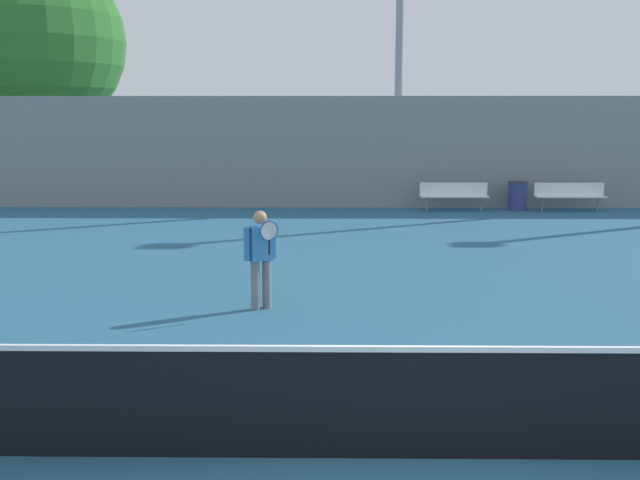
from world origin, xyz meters
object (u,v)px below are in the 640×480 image
(bench_courtside_near, at_px, (454,193))
(bench_courtside_far, at_px, (570,193))
(tennis_player, at_px, (261,254))
(light_pole_far_right, at_px, (400,14))
(tennis_net, at_px, (414,402))
(tree_green_broad, at_px, (31,41))
(trash_bin, at_px, (517,196))

(bench_courtside_near, bearing_deg, bench_courtside_far, 0.00)
(tennis_player, relative_size, bench_courtside_far, 0.71)
(bench_courtside_near, bearing_deg, light_pole_far_right, 140.48)
(tennis_net, height_order, tree_green_broad, tree_green_broad)
(light_pole_far_right, relative_size, tree_green_broad, 1.17)
(bench_courtside_far, height_order, trash_bin, trash_bin)
(bench_courtside_far, distance_m, tree_green_broad, 19.75)
(bench_courtside_far, bearing_deg, tennis_net, -111.52)
(trash_bin, xyz_separation_m, tree_green_broad, (-16.85, 4.84, 5.16))
(bench_courtside_near, relative_size, trash_bin, 2.32)
(bench_courtside_near, height_order, light_pole_far_right, light_pole_far_right)
(bench_courtside_near, distance_m, light_pole_far_right, 5.96)
(tennis_net, relative_size, trash_bin, 12.01)
(tennis_net, bearing_deg, tennis_player, 109.36)
(bench_courtside_near, bearing_deg, tennis_player, -112.31)
(tennis_net, bearing_deg, trash_bin, 73.34)
(tennis_net, relative_size, bench_courtside_far, 5.04)
(tennis_player, height_order, tree_green_broad, tree_green_broad)
(bench_courtside_far, bearing_deg, bench_courtside_near, -180.00)
(bench_courtside_far, height_order, light_pole_far_right, light_pole_far_right)
(bench_courtside_near, distance_m, bench_courtside_far, 3.59)
(tennis_net, bearing_deg, bench_courtside_far, 68.48)
(tree_green_broad, bearing_deg, tennis_player, -59.61)
(tennis_net, height_order, light_pole_far_right, light_pole_far_right)
(tennis_net, height_order, tennis_player, tennis_player)
(tennis_net, bearing_deg, bench_courtside_near, 79.59)
(tennis_player, relative_size, light_pole_far_right, 0.15)
(tennis_player, xyz_separation_m, trash_bin, (6.92, 12.08, -0.40))
(tennis_player, distance_m, light_pole_far_right, 14.70)
(tennis_player, bearing_deg, tennis_net, -104.01)
(tennis_net, xyz_separation_m, light_pole_far_right, (1.48, 18.42, 5.59))
(bench_courtside_far, bearing_deg, trash_bin, 176.32)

